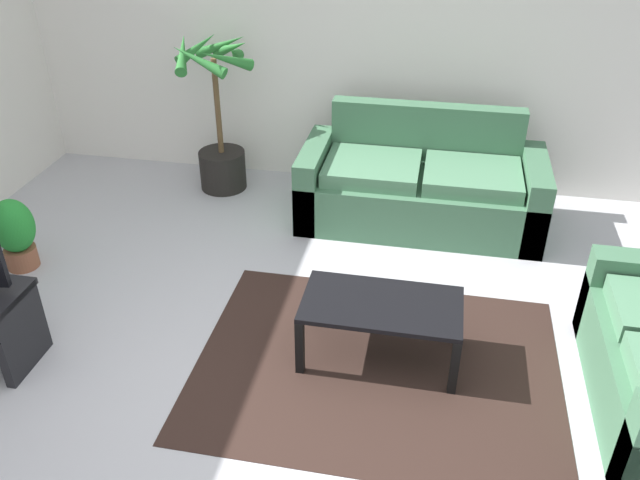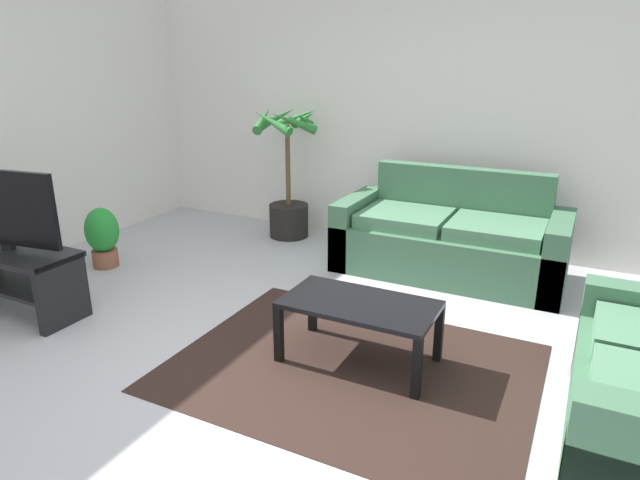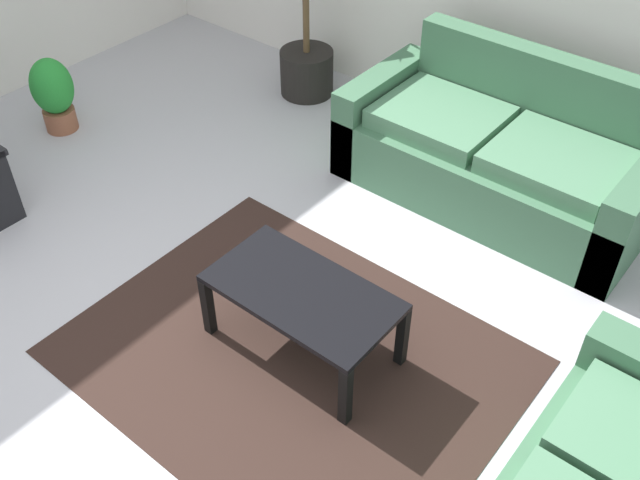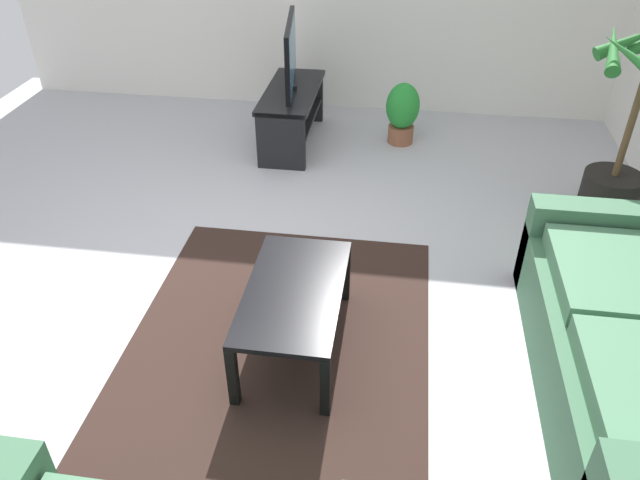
% 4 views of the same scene
% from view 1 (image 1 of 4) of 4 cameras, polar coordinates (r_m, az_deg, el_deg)
% --- Properties ---
extents(ground_plane, '(6.60, 6.60, 0.00)m').
position_cam_1_polar(ground_plane, '(3.89, -4.27, -13.74)').
color(ground_plane, '#B2B2B7').
extents(wall_back, '(6.00, 0.06, 2.70)m').
position_cam_1_polar(wall_back, '(5.85, 3.03, 17.58)').
color(wall_back, silver).
rests_on(wall_back, ground).
extents(couch_main, '(1.96, 0.90, 0.90)m').
position_cam_1_polar(couch_main, '(5.49, 8.78, 4.55)').
color(couch_main, '#3F6B4C').
rests_on(couch_main, ground).
extents(coffee_table, '(0.95, 0.52, 0.41)m').
position_cam_1_polar(coffee_table, '(3.94, 5.40, -6.14)').
color(coffee_table, black).
rests_on(coffee_table, ground).
extents(area_rug, '(2.20, 1.70, 0.01)m').
position_cam_1_polar(area_rug, '(4.09, 4.99, -10.88)').
color(area_rug, black).
rests_on(area_rug, ground).
extents(potted_palm, '(0.73, 0.70, 1.39)m').
position_cam_1_polar(potted_palm, '(5.95, -8.78, 9.29)').
color(potted_palm, black).
rests_on(potted_palm, ground).
extents(potted_plant_small, '(0.30, 0.30, 0.56)m').
position_cam_1_polar(potted_plant_small, '(5.29, -25.12, 0.65)').
color(potted_plant_small, brown).
rests_on(potted_plant_small, ground).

